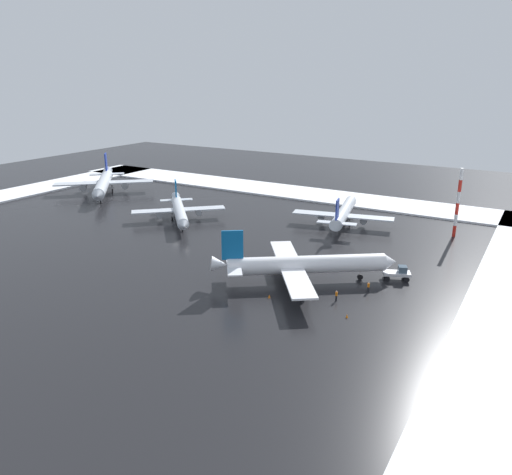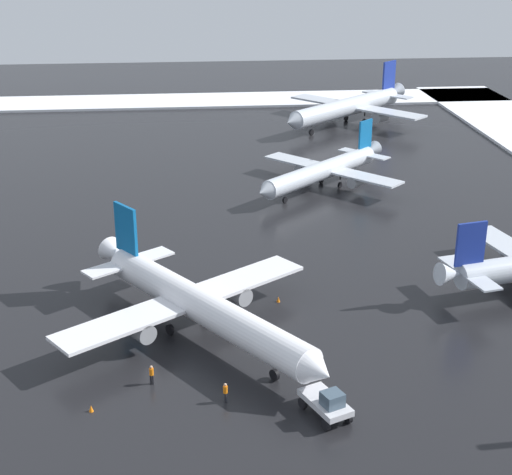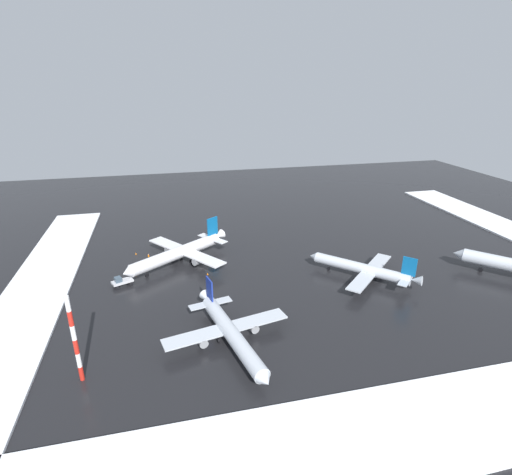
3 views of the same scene
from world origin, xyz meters
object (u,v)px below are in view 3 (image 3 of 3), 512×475
ground_crew_beside_wing (149,257)px  traffic_cone_wingtip_side (136,253)px  antenna_mast (75,340)px  traffic_cone_mid_line (184,249)px  pushback_tug (121,281)px  traffic_cone_near_nose (208,274)px  airplane_foreground_jet (363,269)px  airplane_parked_portside (180,252)px  airplane_distant_tail (230,332)px  ground_crew_near_tug (135,267)px

ground_crew_beside_wing → traffic_cone_wingtip_side: bearing=144.7°
ground_crew_beside_wing → antenna_mast: antenna_mast is taller
traffic_cone_mid_line → antenna_mast: bearing=-111.7°
pushback_tug → traffic_cone_near_nose: pushback_tug is taller
antenna_mast → traffic_cone_mid_line: size_ratio=27.27×
airplane_foreground_jet → antenna_mast: antenna_mast is taller
pushback_tug → ground_crew_beside_wing: bearing=-137.1°
airplane_foreground_jet → ground_crew_beside_wing: 54.45m
traffic_cone_mid_line → traffic_cone_near_nose: bearing=-74.8°
ground_crew_beside_wing → traffic_cone_near_nose: (13.95, -12.05, -0.70)m
airplane_parked_portside → traffic_cone_mid_line: airplane_parked_portside is taller
pushback_tug → antenna_mast: size_ratio=0.34×
airplane_foreground_jet → airplane_distant_tail: (-34.80, -17.82, 0.10)m
airplane_distant_tail → traffic_cone_wingtip_side: (-18.09, 45.19, -2.49)m
traffic_cone_mid_line → traffic_cone_wingtip_side: bearing=179.2°
airplane_parked_portside → airplane_distant_tail: size_ratio=0.98×
antenna_mast → pushback_tug: bearing=82.9°
airplane_parked_portside → antenna_mast: size_ratio=1.82×
ground_crew_near_tug → airplane_foreground_jet: bearing=68.1°
airplane_parked_portside → ground_crew_near_tug: bearing=-27.0°
airplane_foreground_jet → traffic_cone_mid_line: size_ratio=39.46×
airplane_parked_portside → ground_crew_near_tug: airplane_parked_portside is taller
airplane_parked_portside → traffic_cone_near_nose: (6.06, -7.96, -2.84)m
traffic_cone_mid_line → pushback_tug: bearing=-130.9°
ground_crew_beside_wing → traffic_cone_wingtip_side: (-3.49, 4.54, -0.70)m
airplane_parked_portside → traffic_cone_mid_line: size_ratio=49.56×
airplane_distant_tail → traffic_cone_near_nose: size_ratio=50.81×
airplane_parked_portside → ground_crew_beside_wing: airplane_parked_portside is taller
traffic_cone_mid_line → airplane_distant_tail: bearing=-83.5°
traffic_cone_mid_line → airplane_parked_portside: bearing=-100.7°
airplane_foreground_jet → airplane_distant_tail: airplane_distant_tail is taller
airplane_foreground_jet → antenna_mast: bearing=66.5°
airplane_distant_tail → traffic_cone_mid_line: size_ratio=50.81×
antenna_mast → airplane_distant_tail: bearing=7.5°
airplane_distant_tail → ground_crew_beside_wing: 43.23m
ground_crew_near_tug → traffic_cone_mid_line: size_ratio=3.11×
pushback_tug → airplane_distant_tail: bearing=103.5°
airplane_foreground_jet → pushback_tug: bearing=37.2°
pushback_tug → ground_crew_near_tug: pushback_tug is taller
traffic_cone_wingtip_side → traffic_cone_mid_line: bearing=-0.8°
traffic_cone_near_nose → airplane_parked_portside: bearing=127.3°
traffic_cone_mid_line → ground_crew_near_tug: bearing=-141.2°
airplane_distant_tail → traffic_cone_mid_line: bearing=173.9°
ground_crew_near_tug → traffic_cone_wingtip_side: size_ratio=3.11×
ground_crew_near_tug → traffic_cone_near_nose: size_ratio=3.11×
airplane_parked_portside → traffic_cone_wingtip_side: size_ratio=49.56×
airplane_parked_portside → pushback_tug: airplane_parked_portside is taller
pushback_tug → traffic_cone_near_nose: 19.88m
traffic_cone_near_nose → traffic_cone_wingtip_side: same height
ground_crew_near_tug → traffic_cone_wingtip_side: 10.39m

